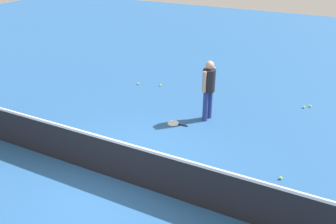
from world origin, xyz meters
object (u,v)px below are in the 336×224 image
at_px(tennis_ball_near_player, 304,107).
at_px(tennis_ball_stray_left, 310,106).
at_px(tennis_racket_near_player, 174,123).
at_px(player_near_side, 209,86).
at_px(tennis_ball_stray_right, 165,178).
at_px(tennis_ball_midcourt, 281,178).
at_px(tennis_ball_baseline, 138,84).
at_px(tennis_ball_by_net, 160,85).

relative_size(tennis_ball_near_player, tennis_ball_stray_left, 1.00).
xyz_separation_m(tennis_racket_near_player, tennis_ball_stray_left, (-3.22, -2.77, 0.02)).
distance_m(player_near_side, tennis_ball_stray_right, 3.11).
distance_m(tennis_ball_midcourt, tennis_ball_stray_right, 2.44).
bearing_deg(tennis_ball_baseline, player_near_side, 156.57).
distance_m(tennis_racket_near_player, tennis_ball_baseline, 3.07).
height_order(tennis_ball_midcourt, tennis_ball_baseline, same).
relative_size(tennis_ball_near_player, tennis_ball_midcourt, 1.00).
bearing_deg(tennis_racket_near_player, tennis_ball_baseline, -40.43).
bearing_deg(tennis_ball_baseline, tennis_ball_midcourt, 149.56).
height_order(tennis_ball_near_player, tennis_ball_stray_left, same).
bearing_deg(tennis_racket_near_player, tennis_ball_stray_right, 111.14).
relative_size(tennis_racket_near_player, tennis_ball_stray_left, 8.92).
bearing_deg(player_near_side, tennis_ball_near_player, -140.65).
height_order(tennis_racket_near_player, tennis_ball_stray_left, tennis_ball_stray_left).
xyz_separation_m(player_near_side, tennis_ball_stray_left, (-2.52, -2.09, -0.98)).
xyz_separation_m(tennis_ball_near_player, tennis_ball_baseline, (5.39, 0.62, 0.00)).
bearing_deg(tennis_ball_stray_right, tennis_ball_baseline, -52.96).
bearing_deg(tennis_ball_stray_right, tennis_ball_midcourt, -153.64).
bearing_deg(tennis_ball_near_player, tennis_ball_stray_right, 65.94).
distance_m(player_near_side, tennis_ball_baseline, 3.45).
bearing_deg(tennis_ball_stray_left, tennis_ball_baseline, 7.96).
bearing_deg(tennis_ball_midcourt, player_near_side, -38.15).
height_order(tennis_ball_by_net, tennis_ball_stray_right, same).
height_order(tennis_ball_near_player, tennis_ball_by_net, same).
bearing_deg(tennis_ball_midcourt, tennis_ball_by_net, -36.13).
height_order(tennis_ball_stray_left, tennis_ball_stray_right, same).
relative_size(tennis_ball_near_player, tennis_ball_baseline, 1.00).
bearing_deg(tennis_ball_stray_left, tennis_racket_near_player, 40.72).
bearing_deg(tennis_ball_by_net, player_near_side, 146.08).
bearing_deg(player_near_side, tennis_ball_baseline, -23.43).
distance_m(tennis_racket_near_player, tennis_ball_by_net, 2.72).
relative_size(tennis_racket_near_player, tennis_ball_midcourt, 8.92).
bearing_deg(tennis_racket_near_player, tennis_ball_by_net, -54.38).
distance_m(tennis_ball_near_player, tennis_ball_baseline, 5.43).
distance_m(tennis_ball_baseline, tennis_ball_stray_left, 5.61).
relative_size(tennis_ball_midcourt, tennis_ball_baseline, 1.00).
height_order(player_near_side, tennis_racket_near_player, player_near_side).
bearing_deg(tennis_ball_by_net, tennis_ball_stray_right, 118.79).
height_order(player_near_side, tennis_ball_baseline, player_near_side).
relative_size(player_near_side, tennis_ball_near_player, 25.76).
distance_m(tennis_racket_near_player, tennis_ball_stray_left, 4.24).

